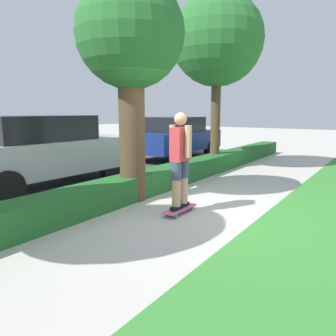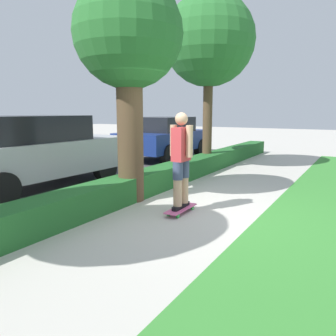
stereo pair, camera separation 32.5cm
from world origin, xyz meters
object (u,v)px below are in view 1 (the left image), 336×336
Objects in this scene: skater_person at (180,158)px; parked_car_rear at (174,137)px; tree_far at (217,41)px; tree_mid at (130,41)px; skateboard at (180,209)px; parked_car_middle at (40,150)px.

skater_person is 6.83m from parked_car_rear.
tree_far is at bearing -118.16° from parked_car_rear.
tree_mid is 0.82× the size of tree_far.
skateboard is at bearing -100.65° from tree_mid.
tree_mid reaches higher than skateboard.
skateboard is at bearing -87.06° from parked_car_middle.
skater_person reaches higher than skateboard.
skateboard is 0.15× the size of tree_far.
skater_person is 0.36× the size of parked_car_middle.
parked_car_rear is (5.70, -0.04, -0.05)m from parked_car_middle.
parked_car_rear is at bearing 61.15° from tree_far.
tree_far is 4.00m from parked_car_rear.
parked_car_middle reaches higher than skateboard.
skater_person is at bearing -87.06° from parked_car_middle.
parked_car_middle is (-0.29, 2.60, -2.20)m from tree_mid.
tree_far is 5.81m from parked_car_middle.
skater_person is 0.41× the size of parked_car_rear.
parked_car_rear is at bearing 25.25° from tree_mid.
tree_far is at bearing 18.83° from skateboard.
skateboard is 6.87m from parked_car_rear.
tree_mid is 4.20m from tree_far.
parked_car_middle is at bearing 90.73° from skater_person.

